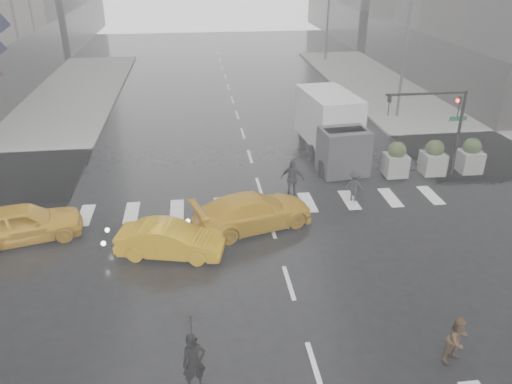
{
  "coord_description": "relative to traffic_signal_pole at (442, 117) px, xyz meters",
  "views": [
    {
      "loc": [
        -2.94,
        -14.11,
        10.54
      ],
      "look_at": [
        -0.91,
        2.0,
        2.64
      ],
      "focal_mm": 35.0,
      "sensor_mm": 36.0,
      "label": 1
    }
  ],
  "objects": [
    {
      "name": "ground",
      "position": [
        -9.01,
        -8.01,
        -3.22
      ],
      "size": [
        120.0,
        120.0,
        0.0
      ],
      "primitive_type": "plane",
      "color": "black",
      "rests_on": "ground"
    },
    {
      "name": "road_markings",
      "position": [
        -9.01,
        -8.01,
        -3.21
      ],
      "size": [
        18.0,
        48.0,
        0.01
      ],
      "primitive_type": null,
      "color": "silver",
      "rests_on": "ground"
    },
    {
      "name": "traffic_signal_pole",
      "position": [
        0.0,
        0.0,
        0.0
      ],
      "size": [
        4.45,
        0.42,
        4.5
      ],
      "color": "black",
      "rests_on": "ground"
    },
    {
      "name": "street_lamp_near",
      "position": [
        1.86,
        9.99,
        1.73
      ],
      "size": [
        2.15,
        0.22,
        9.0
      ],
      "color": "#59595B",
      "rests_on": "ground"
    },
    {
      "name": "street_lamp_far",
      "position": [
        1.86,
        29.99,
        1.73
      ],
      "size": [
        2.15,
        0.22,
        9.0
      ],
      "color": "#59595B",
      "rests_on": "ground"
    },
    {
      "name": "planter_west",
      "position": [
        -2.01,
        0.19,
        -2.23
      ],
      "size": [
        1.1,
        1.1,
        1.8
      ],
      "color": "slate",
      "rests_on": "ground"
    },
    {
      "name": "planter_mid",
      "position": [
        -0.01,
        0.19,
        -2.23
      ],
      "size": [
        1.1,
        1.1,
        1.8
      ],
      "color": "slate",
      "rests_on": "ground"
    },
    {
      "name": "planter_east",
      "position": [
        1.99,
        0.19,
        -2.23
      ],
      "size": [
        1.1,
        1.1,
        1.8
      ],
      "color": "slate",
      "rests_on": "ground"
    },
    {
      "name": "pedestrian_black",
      "position": [
        -12.33,
        -12.27,
        -1.63
      ],
      "size": [
        1.17,
        1.18,
        2.43
      ],
      "rotation": [
        0.0,
        0.0,
        0.25
      ],
      "color": "black",
      "rests_on": "ground"
    },
    {
      "name": "pedestrian_brown",
      "position": [
        -5.03,
        -12.22,
        -2.47
      ],
      "size": [
        0.89,
        0.81,
        1.49
      ],
      "primitive_type": "imported",
      "rotation": [
        0.0,
        0.0,
        0.41
      ],
      "color": "#452C18",
      "rests_on": "ground"
    },
    {
      "name": "pedestrian_far_a",
      "position": [
        -7.61,
        -1.29,
        -2.29
      ],
      "size": [
        1.25,
        0.99,
        1.85
      ],
      "primitive_type": "imported",
      "rotation": [
        0.0,
        0.0,
        2.79
      ],
      "color": "black",
      "rests_on": "ground"
    },
    {
      "name": "pedestrian_far_b",
      "position": [
        -4.85,
        -2.09,
        -2.47
      ],
      "size": [
        1.1,
        0.98,
        1.5
      ],
      "primitive_type": "imported",
      "rotation": [
        0.0,
        0.0,
        2.55
      ],
      "color": "black",
      "rests_on": "ground"
    },
    {
      "name": "taxi_front",
      "position": [
        -19.01,
        -3.84,
        -2.44
      ],
      "size": [
        4.84,
        2.9,
        1.54
      ],
      "primitive_type": "imported",
      "rotation": [
        0.0,
        0.0,
        1.82
      ],
      "color": "#D99A0B",
      "rests_on": "ground"
    },
    {
      "name": "taxi_mid",
      "position": [
        -13.16,
        -5.68,
        -2.55
      ],
      "size": [
        4.24,
        2.28,
        1.33
      ],
      "primitive_type": "imported",
      "rotation": [
        0.0,
        0.0,
        1.34
      ],
      "color": "#D99A0B",
      "rests_on": "ground"
    },
    {
      "name": "taxi_rear",
      "position": [
        -9.78,
        -3.93,
        -2.48
      ],
      "size": [
        4.91,
        3.32,
        1.48
      ],
      "primitive_type": "imported",
      "rotation": [
        0.0,
        0.0,
        1.87
      ],
      "color": "#D99A0B",
      "rests_on": "ground"
    },
    {
      "name": "box_truck",
      "position": [
        -4.55,
        3.28,
        -1.37
      ],
      "size": [
        2.45,
        6.53,
        3.47
      ],
      "rotation": [
        0.0,
        0.0,
        0.11
      ],
      "color": "silver",
      "rests_on": "ground"
    }
  ]
}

